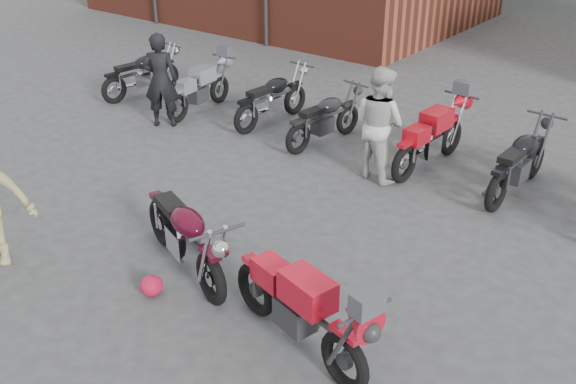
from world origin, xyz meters
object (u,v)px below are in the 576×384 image
Objects in this scene: row_bike_2 at (273,96)px; row_bike_4 at (431,135)px; person_light at (379,124)px; helmet at (151,286)px; person_dark at (161,80)px; sportbike at (300,304)px; vintage_motorcycle at (185,231)px; row_bike_1 at (200,86)px; row_bike_0 at (142,71)px; row_bike_5 at (520,159)px; row_bike_3 at (325,116)px.

row_bike_4 is (3.42, 0.03, 0.03)m from row_bike_2.
row_bike_4 is (0.52, 0.87, -0.34)m from person_light.
helmet is at bearing 173.97° from row_bike_4.
person_dark is at bearing 134.02° from row_bike_2.
sportbike is 5.17m from row_bike_4.
vintage_motorcycle is 5.95m from row_bike_1.
helmet is 0.15× the size of person_light.
helmet is at bearing 98.58° from person_dark.
row_bike_2 reaches higher than row_bike_0.
sportbike is at bearing 111.81° from person_dark.
person_light is at bearing 84.28° from helmet.
row_bike_4 is at bearing 90.70° from row_bike_5.
helmet is at bearing -69.77° from vintage_motorcycle.
person_dark reaches higher than row_bike_3.
helmet is 0.15× the size of row_bike_1.
row_bike_2 is (-2.90, 0.84, -0.37)m from person_light.
person_dark is 1.07m from row_bike_1.
row_bike_2 is 0.95× the size of row_bike_4.
row_bike_0 is (-7.79, 4.58, -0.04)m from sportbike.
person_light is (0.45, 4.52, 0.81)m from helmet.
row_bike_3 is (4.76, 0.26, -0.02)m from row_bike_0.
sportbike is 7.10m from person_dark.
person_light is 4.55m from row_bike_1.
helmet is 0.14× the size of row_bike_2.
vintage_motorcycle is 4.67m from row_bike_3.
row_bike_1 is 5.05m from row_bike_4.
sportbike is 1.00× the size of row_bike_4.
person_dark is at bearing 172.21° from row_bike_1.
helmet is 5.74m from person_dark.
row_bike_0 is 8.31m from row_bike_5.
row_bike_3 is (3.02, 0.20, -0.01)m from row_bike_1.
row_bike_4 is (6.77, 0.49, 0.04)m from row_bike_0.
person_dark is 0.97× the size of row_bike_1.
vintage_motorcycle reaches higher than row_bike_3.
person_light is 0.96× the size of row_bike_2.
row_bike_3 is at bearing 95.21° from row_bike_5.
person_dark is at bearing 163.47° from sportbike.
person_light is 1.01× the size of row_bike_3.
helmet is 0.15× the size of row_bike_3.
row_bike_1 is (-6.06, 4.63, -0.05)m from sportbike.
row_bike_3 is 3.55m from row_bike_5.
helmet is 0.14× the size of row_bike_5.
person_dark is 2.20m from row_bike_2.
person_dark is at bearing 18.58° from person_light.
row_bike_1 is at bearing 107.52° from row_bike_2.
row_bike_5 is (1.53, -0.04, -0.01)m from row_bike_4.
person_dark is 0.99× the size of row_bike_3.
row_bike_4 is at bearing 115.69° from sportbike.
row_bike_2 is (-2.44, 4.76, -0.04)m from vintage_motorcycle.
row_bike_0 is 0.93× the size of row_bike_4.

